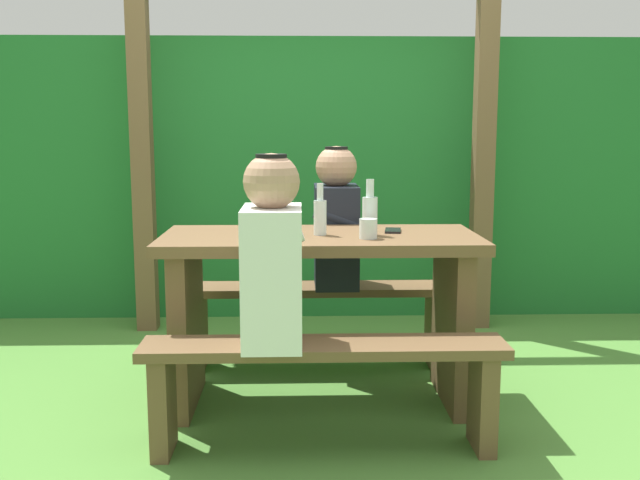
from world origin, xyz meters
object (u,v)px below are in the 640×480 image
Objects in this scene: drinking_glass at (368,229)px; picnic_table at (320,290)px; bench_far at (317,308)px; bottle_left at (370,213)px; person_white_shirt at (272,257)px; cell_phone at (393,231)px; bench_near at (324,373)px; bottle_right at (320,215)px; person_black_coat at (336,222)px.

picnic_table is at bearing 147.55° from drinking_glass.
bench_far is 5.68× the size of bottle_left.
person_white_shirt reaches higher than cell_phone.
bench_near is at bearing -111.53° from cell_phone.
person_white_shirt is 3.16× the size of bottle_right.
bench_far is 1.12m from person_white_shirt.
person_black_coat is (0.29, 1.00, 0.00)m from person_white_shirt.
bench_far is (0.00, 0.50, -0.21)m from picnic_table.
picnic_table is 0.55m from bench_near.
cell_phone is (0.12, 0.10, -0.09)m from bottle_left.
bottle_right is 0.36m from cell_phone.
person_white_shirt reaches higher than bottle_right.
bench_far is at bearing 112.21° from bottle_left.
bench_near is 0.74m from bottle_right.
picnic_table is at bearing -158.99° from cell_phone.
bench_far is at bearing 178.05° from person_black_coat.
picnic_table is 1.00× the size of bench_near.
person_white_shirt is at bearing -131.15° from bottle_left.
bottle_right is 1.63× the size of cell_phone.
bottle_left reaches higher than cell_phone.
bottle_left is (0.12, -0.53, 0.11)m from person_black_coat.
person_white_shirt reaches higher than bottle_left.
cell_phone is at bearing 41.60° from bottle_left.
picnic_table is 0.38m from drinking_glass.
bottle_right is (0.19, 0.49, 0.10)m from person_white_shirt.
drinking_glass is (0.10, -0.63, 0.05)m from person_black_coat.
person_white_shirt is (-0.19, -0.50, 0.24)m from picnic_table.
bench_near is 0.77m from bottle_left.
bench_far is 0.84m from drinking_glass.
bottle_left is 0.18m from cell_phone.
picnic_table is 16.43× the size of drinking_glass.
person_white_shirt reaches higher than picnic_table.
bench_near and bench_far have the same top height.
person_white_shirt is at bearing 179.02° from bench_near.
picnic_table is at bearing 88.05° from bottle_right.
person_white_shirt is 0.78m from cell_phone.
person_white_shirt and person_black_coat have the same top height.
person_black_coat is 0.64m from drinking_glass.
drinking_glass is at bearing 43.23° from person_white_shirt.
person_black_coat is 3.16× the size of bottle_right.
bottle_left is at bearing -77.23° from person_black_coat.
drinking_glass is (0.20, -0.13, 0.30)m from picnic_table.
bench_far is at bearing 90.00° from picnic_table.
person_black_coat reaches higher than drinking_glass.
bottle_right is at bearing 68.29° from person_white_shirt.
drinking_glass is at bearing -29.18° from bottle_right.
bottle_right is (-0.20, 0.11, 0.05)m from drinking_glass.
person_white_shirt is (-0.19, 0.00, 0.45)m from bench_near.
cell_phone is (0.13, 0.20, -0.04)m from drinking_glass.
bottle_left is 1.08× the size of bottle_right.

